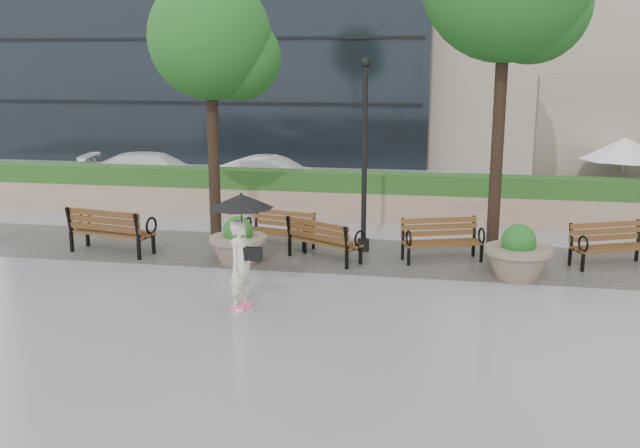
% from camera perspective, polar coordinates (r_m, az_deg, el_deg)
% --- Properties ---
extents(ground, '(100.00, 100.00, 0.00)m').
position_cam_1_polar(ground, '(13.73, 1.73, -5.79)').
color(ground, gray).
rests_on(ground, ground).
extents(cobble_strip, '(28.00, 3.20, 0.01)m').
position_cam_1_polar(cobble_strip, '(16.57, 3.31, -2.53)').
color(cobble_strip, '#383330').
rests_on(cobble_strip, ground).
extents(hedge_wall, '(24.00, 0.80, 1.35)m').
position_cam_1_polar(hedge_wall, '(20.31, 4.75, 2.19)').
color(hedge_wall, tan).
rests_on(hedge_wall, ground).
extents(asphalt_street, '(40.00, 7.00, 0.00)m').
position_cam_1_polar(asphalt_street, '(24.34, 5.68, 2.34)').
color(asphalt_street, black).
rests_on(asphalt_street, ground).
extents(bench_0, '(2.12, 1.19, 1.08)m').
position_cam_1_polar(bench_0, '(17.39, -16.31, -1.23)').
color(bench_0, brown).
rests_on(bench_0, ground).
extents(bench_1, '(1.74, 1.02, 0.88)m').
position_cam_1_polar(bench_1, '(17.19, -3.19, -1.09)').
color(bench_1, brown).
rests_on(bench_1, ground).
extents(bench_2, '(1.87, 1.48, 0.95)m').
position_cam_1_polar(bench_2, '(16.08, 0.33, -1.96)').
color(bench_2, brown).
rests_on(bench_2, ground).
extents(bench_3, '(1.89, 1.25, 0.95)m').
position_cam_1_polar(bench_3, '(16.26, 9.71, -1.98)').
color(bench_3, brown).
rests_on(bench_3, ground).
extents(bench_4, '(1.89, 1.34, 0.95)m').
position_cam_1_polar(bench_4, '(16.86, 22.23, -2.24)').
color(bench_4, brown).
rests_on(bench_4, ground).
extents(planter_left, '(1.28, 1.28, 1.07)m').
position_cam_1_polar(planter_left, '(15.90, -6.56, -1.70)').
color(planter_left, '#7F6B56').
rests_on(planter_left, ground).
extents(planter_right, '(1.37, 1.37, 1.15)m').
position_cam_1_polar(planter_right, '(15.25, 15.54, -2.60)').
color(planter_right, '#7F6B56').
rests_on(planter_right, ground).
extents(lamppost, '(0.28, 0.28, 4.50)m').
position_cam_1_polar(lamppost, '(16.59, 3.57, 4.51)').
color(lamppost, black).
rests_on(lamppost, ground).
extents(tree_0, '(3.09, 2.93, 6.42)m').
position_cam_1_polar(tree_0, '(17.60, -8.23, 14.06)').
color(tree_0, black).
rests_on(tree_0, ground).
extents(patio_umb_white, '(2.50, 2.50, 2.30)m').
position_cam_1_polar(patio_umb_white, '(21.99, 23.24, 5.51)').
color(patio_umb_white, black).
rests_on(patio_umb_white, ground).
extents(car_left, '(5.17, 2.96, 1.41)m').
position_cam_1_polar(car_left, '(24.97, -12.92, 3.98)').
color(car_left, silver).
rests_on(car_left, ground).
extents(car_right, '(4.13, 1.78, 1.32)m').
position_cam_1_polar(car_right, '(23.99, -3.82, 3.82)').
color(car_right, silver).
rests_on(car_right, ground).
extents(pedestrian, '(1.15, 1.15, 2.11)m').
position_cam_1_polar(pedestrian, '(12.78, -6.31, -1.28)').
color(pedestrian, '#F0E4CA').
rests_on(pedestrian, ground).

